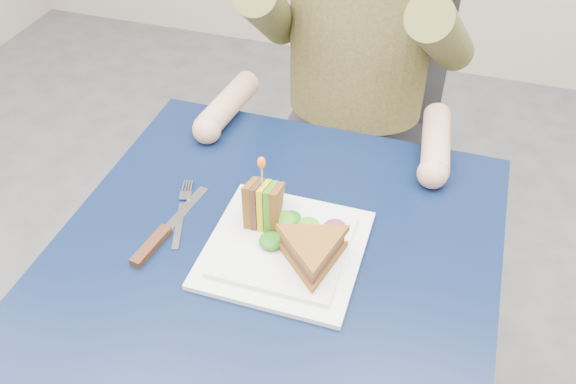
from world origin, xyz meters
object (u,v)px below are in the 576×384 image
(plate, at_px, (285,248))
(table, at_px, (275,280))
(knife, at_px, (158,239))
(fork, at_px, (181,215))
(sandwich_upright, at_px, (263,204))
(chair, at_px, (360,110))
(sandwich_flat, at_px, (312,251))

(plate, bearing_deg, table, -174.62)
(knife, bearing_deg, fork, 81.12)
(sandwich_upright, relative_size, knife, 0.61)
(chair, xyz_separation_m, fork, (-0.19, -0.71, 0.19))
(sandwich_upright, relative_size, fork, 0.78)
(chair, xyz_separation_m, knife, (-0.20, -0.78, 0.20))
(plate, height_order, sandwich_flat, sandwich_flat)
(sandwich_upright, height_order, fork, sandwich_upright)
(sandwich_flat, bearing_deg, chair, 95.51)
(table, xyz_separation_m, sandwich_flat, (0.07, -0.02, 0.12))
(fork, bearing_deg, sandwich_upright, 7.00)
(sandwich_upright, bearing_deg, table, -53.42)
(chair, distance_m, plate, 0.77)
(plate, height_order, knife, plate)
(plate, distance_m, fork, 0.21)
(table, xyz_separation_m, chair, (0.00, 0.74, -0.11))
(fork, bearing_deg, plate, -7.31)
(table, bearing_deg, sandwich_flat, -17.47)
(plate, height_order, fork, plate)
(chair, relative_size, plate, 3.58)
(plate, bearing_deg, sandwich_upright, 139.93)
(fork, distance_m, knife, 0.07)
(fork, bearing_deg, table, -8.57)
(chair, bearing_deg, knife, -104.15)
(sandwich_upright, distance_m, knife, 0.19)
(table, bearing_deg, fork, 171.43)
(table, distance_m, plate, 0.09)
(sandwich_flat, height_order, knife, sandwich_flat)
(plate, relative_size, sandwich_upright, 1.91)
(plate, xyz_separation_m, sandwich_flat, (0.05, -0.02, 0.04))
(chair, height_order, sandwich_upright, chair)
(table, xyz_separation_m, fork, (-0.19, 0.03, 0.08))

